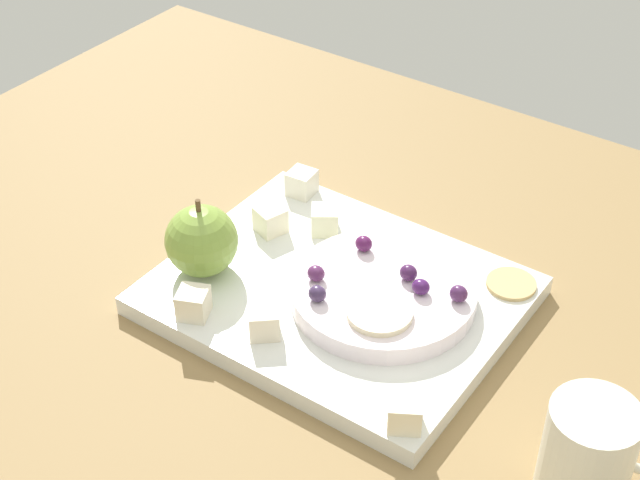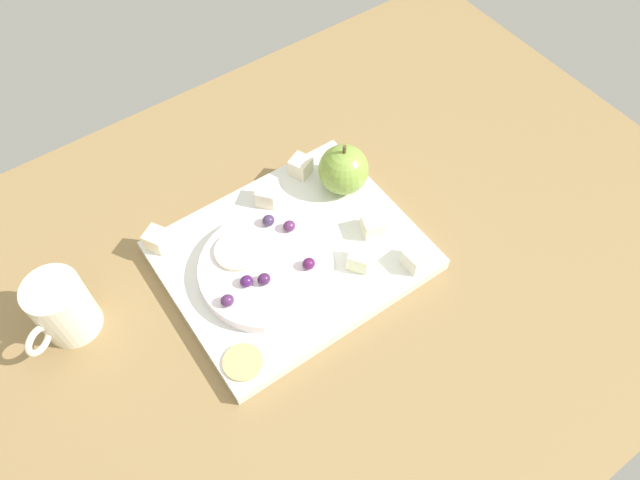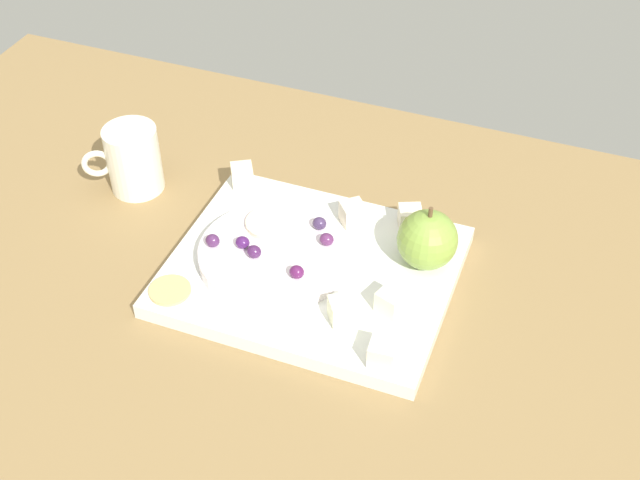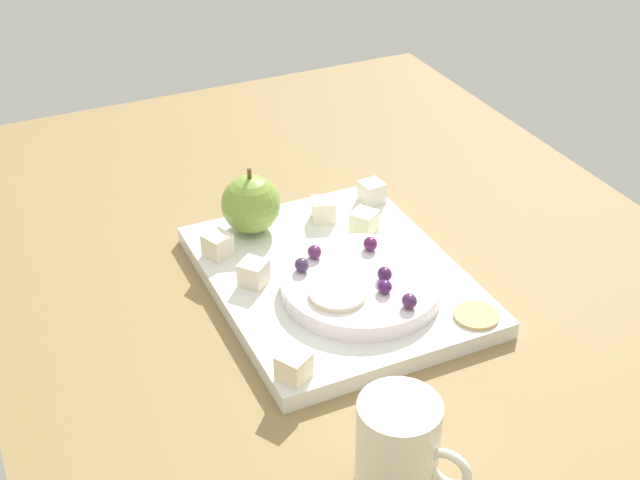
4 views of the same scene
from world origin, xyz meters
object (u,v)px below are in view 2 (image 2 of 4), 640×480
platter (292,255)px  grape_4 (246,281)px  serving_dish (266,269)px  cracker_0 (243,362)px  cheese_cube_0 (157,239)px  grape_3 (264,279)px  cheese_cube_5 (360,259)px  cheese_cube_4 (267,195)px  grape_1 (289,226)px  grape_0 (225,298)px  cheese_cube_3 (415,259)px  apple_whole (343,170)px  grape_2 (268,220)px  cheese_cube_1 (373,226)px  apple_slice_0 (237,251)px  grape_5 (309,264)px  cup (62,308)px  cheese_cube_2 (301,166)px

platter → grape_4: 8.91cm
serving_dish → cracker_0: serving_dish is taller
cheese_cube_0 → grape_3: 16.28cm
serving_dish → grape_4: (-3.38, -0.94, 1.67)cm
cheese_cube_5 → grape_4: (-14.04, 4.88, 1.26)cm
cheese_cube_4 → grape_1: bearing=-96.7°
cheese_cube_0 → cracker_0: 20.93cm
cheese_cube_5 → grape_0: (-17.37, 4.31, 1.34)cm
cheese_cube_3 → cracker_0: cheese_cube_3 is taller
cheese_cube_5 → grape_4: grape_4 is taller
cheese_cube_5 → grape_4: size_ratio=1.61×
serving_dish → apple_whole: size_ratio=2.47×
grape_2 → grape_0: bearing=-147.0°
cheese_cube_0 → grape_1: 17.65cm
cheese_cube_1 → grape_0: 22.03cm
apple_slice_0 → cheese_cube_1: bearing=-20.6°
serving_dish → grape_1: bearing=28.2°
cheese_cube_1 → grape_1: (-9.68, 5.65, 1.29)cm
grape_0 → grape_5: same height
serving_dish → cup: 25.13cm
serving_dish → cheese_cube_3: size_ratio=6.39×
cheese_cube_2 → cheese_cube_3: bearing=-81.2°
grape_0 → apple_slice_0: 7.17cm
cheese_cube_5 → grape_2: (-6.86, 11.13, 1.32)cm
grape_1 → cheese_cube_0: bearing=149.0°
grape_5 → grape_1: bearing=79.1°
cheese_cube_1 → grape_5: grape_5 is taller
grape_4 → cup: (-20.15, 9.60, -0.06)cm
serving_dish → grape_0: size_ratio=10.29×
grape_2 → grape_3: 9.02cm
cheese_cube_4 → grape_4: 14.67cm
cheese_cube_2 → cheese_cube_4: (-6.83, -1.72, 0.00)cm
cheese_cube_4 → cracker_0: (-15.34, -18.77, -1.16)cm
apple_whole → cheese_cube_1: (-1.49, -8.80, -2.17)cm
cheese_cube_1 → grape_0: size_ratio=1.61×
cheese_cube_3 → cheese_cube_4: 22.36cm
cracker_0 → grape_5: grape_5 is taller
serving_dish → grape_1: grape_1 is taller
platter → grape_3: 7.63cm
cheese_cube_5 → cup: (-34.19, 14.49, 1.20)cm
cup → apple_slice_0: bearing=-12.7°
apple_slice_0 → cup: bearing=167.3°
apple_whole → cheese_cube_0: apple_whole is taller
apple_slice_0 → grape_1: bearing=-6.2°
platter → apple_slice_0: bearing=156.3°
grape_1 → apple_slice_0: (-7.50, 0.81, -0.45)cm
cheese_cube_4 → cup: size_ratio=0.29×
grape_2 → apple_slice_0: grape_2 is taller
grape_1 → cheese_cube_2: bearing=48.6°
cheese_cube_3 → grape_1: bearing=130.3°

